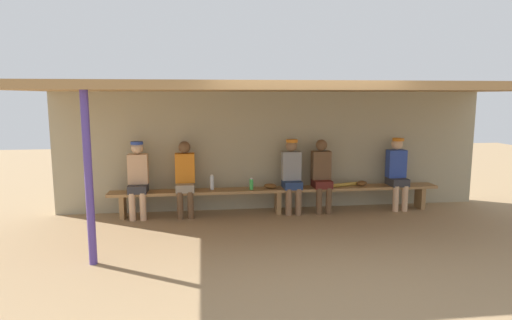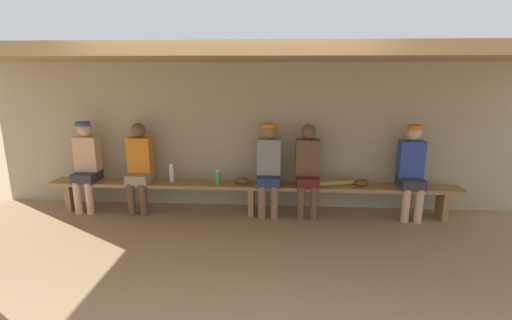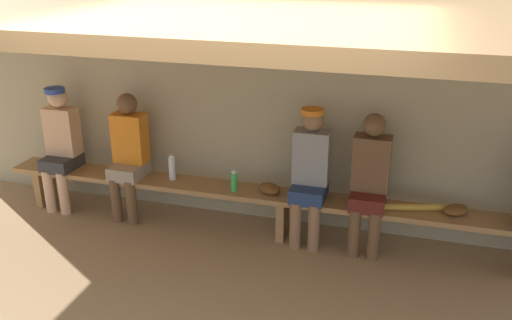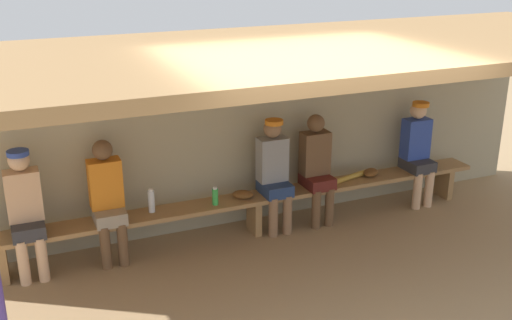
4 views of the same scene
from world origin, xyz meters
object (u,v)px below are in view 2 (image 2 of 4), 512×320
at_px(player_with_sunglasses, 86,162).
at_px(player_rightmost, 139,164).
at_px(water_bottle_blue, 217,177).
at_px(baseball_bat, 336,183).
at_px(bench, 251,188).
at_px(player_in_blue, 269,165).
at_px(baseball_glove_dark_brown, 362,182).
at_px(player_leftmost, 411,167).
at_px(water_bottle_orange, 172,173).
at_px(baseball_glove_tan, 242,181).
at_px(player_near_post, 308,167).

height_order(player_with_sunglasses, player_rightmost, player_with_sunglasses).
height_order(water_bottle_blue, baseball_bat, water_bottle_blue).
relative_size(bench, player_with_sunglasses, 4.46).
distance_m(player_rightmost, baseball_bat, 2.90).
height_order(player_in_blue, baseball_glove_dark_brown, player_in_blue).
height_order(player_leftmost, water_bottle_orange, player_leftmost).
bearing_deg(player_with_sunglasses, water_bottle_blue, -1.49).
xyz_separation_m(player_with_sunglasses, water_bottle_orange, (1.28, 0.03, -0.16)).
xyz_separation_m(player_with_sunglasses, player_in_blue, (2.73, 0.00, 0.00)).
bearing_deg(bench, baseball_glove_dark_brown, 1.03).
relative_size(player_in_blue, water_bottle_orange, 4.99).
bearing_deg(baseball_glove_tan, bench, -149.77).
relative_size(bench, baseball_glove_tan, 25.00).
height_order(player_in_blue, baseball_glove_tan, player_in_blue).
bearing_deg(player_rightmost, bench, -0.11).
xyz_separation_m(bench, player_rightmost, (-1.66, 0.00, 0.34)).
distance_m(player_near_post, player_in_blue, 0.56).
xyz_separation_m(bench, water_bottle_orange, (-1.19, 0.04, 0.20)).
distance_m(player_with_sunglasses, baseball_glove_tan, 2.35).
xyz_separation_m(player_near_post, player_leftmost, (1.45, 0.00, 0.02)).
height_order(player_with_sunglasses, water_bottle_orange, player_with_sunglasses).
bearing_deg(water_bottle_orange, player_with_sunglasses, -178.45).
distance_m(baseball_glove_dark_brown, baseball_glove_tan, 1.74).
relative_size(player_with_sunglasses, baseball_bat, 1.50).
height_order(bench, baseball_bat, baseball_bat).
height_order(player_with_sunglasses, baseball_glove_dark_brown, player_with_sunglasses).
bearing_deg(player_with_sunglasses, player_leftmost, 0.00).
xyz_separation_m(bench, player_near_post, (0.81, 0.00, 0.34)).
xyz_separation_m(player_near_post, player_rightmost, (-2.48, 0.00, 0.00)).
bearing_deg(baseball_glove_tan, water_bottle_blue, 38.11).
xyz_separation_m(bench, player_with_sunglasses, (-2.47, 0.00, 0.36)).
bearing_deg(bench, baseball_bat, -0.00).
xyz_separation_m(player_leftmost, baseball_glove_dark_brown, (-0.67, 0.03, -0.24)).
bearing_deg(water_bottle_blue, player_leftmost, 1.07).
distance_m(baseball_glove_dark_brown, baseball_bat, 0.38).
relative_size(bench, water_bottle_orange, 22.25).
distance_m(player_leftmost, baseball_glove_tan, 2.42).
relative_size(bench, player_near_post, 4.49).
relative_size(player_in_blue, baseball_bat, 1.50).
relative_size(player_with_sunglasses, player_leftmost, 1.00).
bearing_deg(water_bottle_orange, baseball_glove_tan, -2.06).
xyz_separation_m(baseball_glove_dark_brown, baseball_glove_tan, (-1.74, -0.03, 0.00)).
relative_size(bench, baseball_glove_dark_brown, 25.00).
height_order(player_near_post, baseball_bat, player_near_post).
height_order(player_near_post, water_bottle_blue, player_near_post).
bearing_deg(water_bottle_blue, baseball_glove_tan, 7.78).
bearing_deg(player_in_blue, baseball_glove_dark_brown, 1.07).
height_order(player_rightmost, water_bottle_orange, player_rightmost).
bearing_deg(water_bottle_orange, bench, -1.83).
xyz_separation_m(water_bottle_orange, baseball_glove_dark_brown, (2.79, -0.01, -0.08)).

